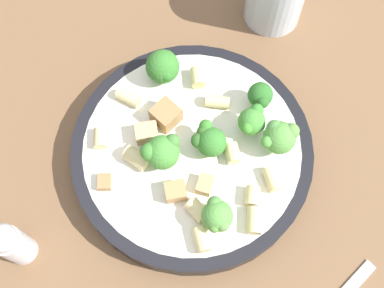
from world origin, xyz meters
name	(u,v)px	position (x,y,z in m)	size (l,w,h in m)	color
ground_plane	(192,158)	(0.00, 0.00, 0.00)	(2.00, 2.00, 0.00)	brown
pasta_bowl	(192,152)	(0.00, 0.00, 0.02)	(0.27, 0.27, 0.03)	black
broccoli_floret_0	(252,121)	(-0.03, 0.06, 0.06)	(0.03, 0.03, 0.04)	#84AD60
broccoli_floret_1	(164,66)	(-0.09, -0.04, 0.05)	(0.04, 0.04, 0.04)	#9EC175
broccoli_floret_2	(209,137)	(-0.01, 0.02, 0.05)	(0.03, 0.04, 0.04)	#84AD60
broccoli_floret_3	(162,151)	(0.02, -0.03, 0.06)	(0.04, 0.04, 0.04)	#93B766
broccoli_floret_4	(260,96)	(-0.06, 0.07, 0.05)	(0.03, 0.03, 0.04)	#84AD60
broccoli_floret_5	(280,136)	(-0.01, 0.09, 0.06)	(0.04, 0.04, 0.04)	#93B766
broccoli_floret_6	(217,216)	(0.08, 0.03, 0.05)	(0.04, 0.03, 0.04)	#93B766
rigatoni_0	(197,210)	(0.07, 0.01, 0.04)	(0.02, 0.02, 0.02)	beige
rigatoni_1	(233,153)	(0.01, 0.04, 0.04)	(0.02, 0.02, 0.02)	beige
rigatoni_2	(252,196)	(0.05, 0.07, 0.04)	(0.02, 0.02, 0.02)	beige
rigatoni_3	(272,180)	(0.03, 0.09, 0.04)	(0.01, 0.01, 0.03)	beige
rigatoni_4	(101,136)	(0.00, -0.10, 0.04)	(0.01, 0.01, 0.02)	beige
rigatoni_5	(197,77)	(-0.08, 0.00, 0.04)	(0.02, 0.02, 0.02)	beige
rigatoni_6	(136,158)	(0.02, -0.06, 0.04)	(0.02, 0.02, 0.03)	beige
rigatoni_7	(254,221)	(0.08, 0.07, 0.04)	(0.02, 0.02, 0.03)	beige
rigatoni_8	(128,98)	(-0.05, -0.08, 0.04)	(0.01, 0.01, 0.03)	beige
rigatoni_9	(202,239)	(0.10, 0.02, 0.04)	(0.02, 0.02, 0.02)	beige
rigatoni_10	(217,102)	(-0.06, 0.02, 0.04)	(0.01, 0.01, 0.03)	beige
chicken_chunk_0	(105,182)	(0.05, -0.09, 0.04)	(0.02, 0.01, 0.01)	#A87A4C
chicken_chunk_1	(205,185)	(0.04, 0.02, 0.04)	(0.02, 0.02, 0.01)	tan
chicken_chunk_2	(166,115)	(-0.03, -0.03, 0.04)	(0.03, 0.03, 0.02)	#A87A4C
chicken_chunk_3	(147,133)	(-0.01, -0.05, 0.04)	(0.02, 0.02, 0.02)	tan
chicken_chunk_4	(175,191)	(0.05, -0.01, 0.04)	(0.02, 0.02, 0.02)	tan
pepper_shaker	(11,243)	(0.12, -0.17, 0.04)	(0.03, 0.03, 0.08)	silver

